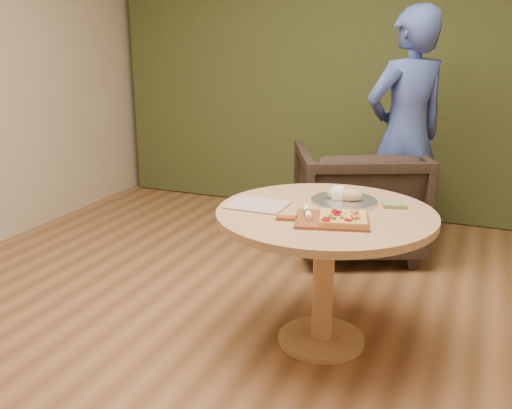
{
  "coord_description": "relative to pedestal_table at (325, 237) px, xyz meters",
  "views": [
    {
      "loc": [
        1.07,
        -2.26,
        1.62
      ],
      "look_at": [
        0.04,
        0.25,
        0.8
      ],
      "focal_mm": 40.0,
      "sensor_mm": 36.0,
      "label": 1
    }
  ],
  "objects": [
    {
      "name": "newspaper",
      "position": [
        -0.36,
        -0.05,
        0.15
      ],
      "size": [
        0.3,
        0.25,
        0.01
      ],
      "primitive_type": "cube",
      "rotation": [
        0.0,
        0.0,
        -0.01
      ],
      "color": "silver",
      "rests_on": "pedestal_table"
    },
    {
      "name": "armchair",
      "position": [
        -0.14,
        1.41,
        -0.15
      ],
      "size": [
        1.15,
        1.12,
        0.91
      ],
      "primitive_type": "imported",
      "rotation": [
        0.0,
        0.0,
        3.56
      ],
      "color": "black",
      "rests_on": "ground"
    },
    {
      "name": "serving_tray",
      "position": [
        0.05,
        0.19,
        0.15
      ],
      "size": [
        0.36,
        0.36,
        0.02
      ],
      "color": "silver",
      "rests_on": "pedestal_table"
    },
    {
      "name": "cutlery_roll",
      "position": [
        -0.05,
        -0.15,
        0.17
      ],
      "size": [
        0.1,
        0.19,
        0.03
      ],
      "rotation": [
        0.0,
        0.0,
        0.4
      ],
      "color": "white",
      "rests_on": "pizza_paddle"
    },
    {
      "name": "curtain",
      "position": [
        -0.35,
        2.45,
        0.79
      ],
      "size": [
        4.8,
        0.14,
        2.78
      ],
      "primitive_type": "cube",
      "color": "#323C1B",
      "rests_on": "ground"
    },
    {
      "name": "person_standing",
      "position": [
        0.17,
        1.49,
        0.3
      ],
      "size": [
        0.78,
        0.78,
        1.82
      ],
      "primitive_type": "imported",
      "rotation": [
        0.0,
        0.0,
        3.93
      ],
      "color": "#364990",
      "rests_on": "ground"
    },
    {
      "name": "pizza_paddle",
      "position": [
        0.06,
        -0.16,
        0.15
      ],
      "size": [
        0.47,
        0.36,
        0.01
      ],
      "rotation": [
        0.0,
        0.0,
        0.25
      ],
      "color": "brown",
      "rests_on": "pedestal_table"
    },
    {
      "name": "flatbread_pizza",
      "position": [
        0.13,
        -0.16,
        0.17
      ],
      "size": [
        0.27,
        0.27,
        0.04
      ],
      "rotation": [
        0.0,
        0.0,
        0.25
      ],
      "color": "#E0B457",
      "rests_on": "pizza_paddle"
    },
    {
      "name": "green_packet",
      "position": [
        0.31,
        0.21,
        0.15
      ],
      "size": [
        0.14,
        0.13,
        0.02
      ],
      "primitive_type": "cube",
      "rotation": [
        0.0,
        0.0,
        0.28
      ],
      "color": "#596C30",
      "rests_on": "pedestal_table"
    },
    {
      "name": "room_shell",
      "position": [
        -0.35,
        -0.45,
        0.79
      ],
      "size": [
        5.04,
        6.04,
        2.84
      ],
      "color": "#97643C",
      "rests_on": "ground"
    },
    {
      "name": "pedestal_table",
      "position": [
        0.0,
        0.0,
        0.0
      ],
      "size": [
        1.13,
        1.13,
        0.75
      ],
      "rotation": [
        0.0,
        0.0,
        -0.05
      ],
      "color": "tan",
      "rests_on": "ground"
    },
    {
      "name": "bread_roll",
      "position": [
        0.04,
        0.19,
        0.18
      ],
      "size": [
        0.19,
        0.09,
        0.09
      ],
      "color": "#D6B382",
      "rests_on": "serving_tray"
    }
  ]
}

